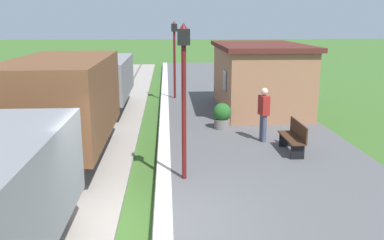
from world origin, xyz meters
The scene contains 13 objects.
ground_plane centered at (0.00, 0.00, 0.00)m, with size 160.00×160.00×0.00m, color #3D6628.
platform_slab centered at (3.20, 0.00, 0.12)m, with size 6.00×60.00×0.25m, color #565659.
platform_edge_stripe centered at (0.40, 0.00, 0.25)m, with size 0.36×60.00×0.01m, color silver.
track_ballast centered at (-2.40, 0.00, 0.06)m, with size 3.80×60.00×0.12m, color #9E9389.
rail_near centered at (-1.68, 0.00, 0.19)m, with size 0.07×60.00×0.14m, color slate.
freight_train centered at (-2.40, 4.26, 1.51)m, with size 2.50×19.40×2.72m.
station_hut centered at (4.40, 9.96, 1.65)m, with size 3.50×5.80×2.78m.
bench_near_hut centered at (4.15, 3.98, 0.72)m, with size 0.42×1.50×0.91m.
bench_down_platform centered at (4.15, 14.13, 0.72)m, with size 0.42×1.50×0.91m.
person_waiting centered at (3.52, 5.18, 1.18)m, with size 0.32×0.42×1.71m.
potted_planter centered at (2.44, 6.83, 0.72)m, with size 0.64×0.64×0.92m.
lamp_post_near centered at (0.90, 2.14, 2.80)m, with size 0.28×0.28×3.70m.
lamp_post_far centered at (0.90, 12.83, 2.80)m, with size 0.28×0.28×3.70m.
Camera 1 is at (0.50, -7.44, 4.02)m, focal length 39.23 mm.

